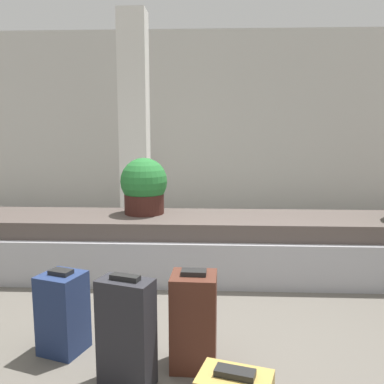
{
  "coord_description": "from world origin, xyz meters",
  "views": [
    {
      "loc": [
        0.21,
        -2.74,
        1.54
      ],
      "look_at": [
        0.0,
        1.57,
        0.86
      ],
      "focal_mm": 40.0,
      "sensor_mm": 36.0,
      "label": 1
    }
  ],
  "objects": [
    {
      "name": "ground_plane",
      "position": [
        0.0,
        0.0,
        0.0
      ],
      "size": [
        18.0,
        18.0,
        0.0
      ],
      "primitive_type": "plane",
      "color": "#59544C"
    },
    {
      "name": "back_wall",
      "position": [
        0.0,
        5.07,
        1.6
      ],
      "size": [
        18.0,
        0.06,
        3.2
      ],
      "color": "beige",
      "rests_on": "ground_plane"
    },
    {
      "name": "carousel",
      "position": [
        0.0,
        1.57,
        0.29
      ],
      "size": [
        7.77,
        0.97,
        0.61
      ],
      "color": "#9E9EA3",
      "rests_on": "ground_plane"
    },
    {
      "name": "pillar",
      "position": [
        -0.97,
        3.74,
        1.6
      ],
      "size": [
        0.41,
        0.41,
        3.2
      ],
      "color": "silver",
      "rests_on": "ground_plane"
    },
    {
      "name": "suitcase_0",
      "position": [
        -0.29,
        -0.4,
        0.33
      ],
      "size": [
        0.36,
        0.26,
        0.68
      ],
      "rotation": [
        0.0,
        0.0,
        -0.31
      ],
      "color": "#232328",
      "rests_on": "ground_plane"
    },
    {
      "name": "suitcase_1",
      "position": [
        0.09,
        -0.18,
        0.31
      ],
      "size": [
        0.3,
        0.28,
        0.65
      ],
      "rotation": [
        0.0,
        0.0,
        -0.04
      ],
      "color": "#472319",
      "rests_on": "ground_plane"
    },
    {
      "name": "suitcase_4",
      "position": [
        -0.81,
        -0.04,
        0.28
      ],
      "size": [
        0.34,
        0.34,
        0.58
      ],
      "rotation": [
        0.0,
        0.0,
        -0.32
      ],
      "color": "navy",
      "rests_on": "ground_plane"
    },
    {
      "name": "potted_plant_0",
      "position": [
        -0.51,
        1.68,
        0.9
      ],
      "size": [
        0.49,
        0.49,
        0.59
      ],
      "color": "#381914",
      "rests_on": "carousel"
    }
  ]
}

